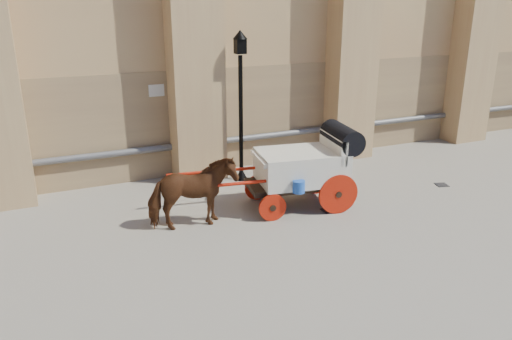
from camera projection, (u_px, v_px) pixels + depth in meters
name	position (u px, v px, depth m)	size (l,w,h in m)	color
ground	(289.00, 218.00, 11.60)	(90.00, 90.00, 0.00)	gray
horse	(192.00, 194.00, 10.88)	(0.87, 1.90, 1.61)	brown
carriage	(307.00, 164.00, 12.01)	(4.64, 1.89, 1.97)	black
street_lamp	(241.00, 103.00, 13.42)	(0.38, 0.38, 4.09)	black
drain_grate_near	(329.00, 210.00, 12.02)	(0.32, 0.32, 0.01)	black
drain_grate_far	(442.00, 185.00, 13.68)	(0.32, 0.32, 0.01)	black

